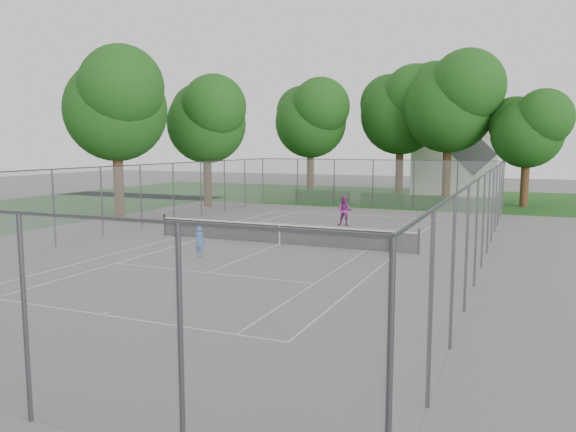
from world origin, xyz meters
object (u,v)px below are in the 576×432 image
at_px(tennis_net, 280,233).
at_px(house, 457,154).
at_px(girl_player, 200,241).
at_px(woman_player, 345,211).

xyz_separation_m(tennis_net, house, (4.27, 31.47, 3.25)).
height_order(tennis_net, house, house).
bearing_deg(girl_player, tennis_net, -108.29).
distance_m(tennis_net, house, 31.92).
relative_size(tennis_net, woman_player, 7.58).
bearing_deg(woman_player, house, 78.11).
bearing_deg(house, girl_player, -99.63).
height_order(house, woman_player, house).
height_order(house, girl_player, house).
relative_size(tennis_net, house, 1.38).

